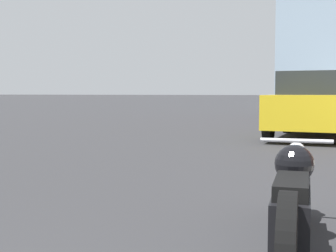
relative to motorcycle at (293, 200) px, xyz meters
name	(u,v)px	position (x,y,z in m)	size (l,w,h in m)	color
motorcycle	(293,200)	(0.00, 0.00, 0.00)	(0.62, 2.41, 0.76)	black
parked_car_yellow	(311,105)	(-0.12, 9.02, 0.46)	(2.10, 4.48, 1.67)	gold
parked_car_black	(316,99)	(-0.20, 19.88, 0.47)	(2.03, 4.11, 1.68)	black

